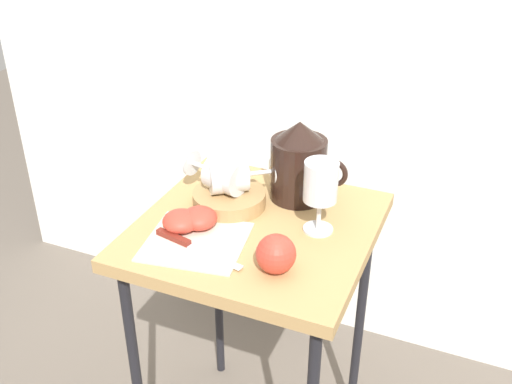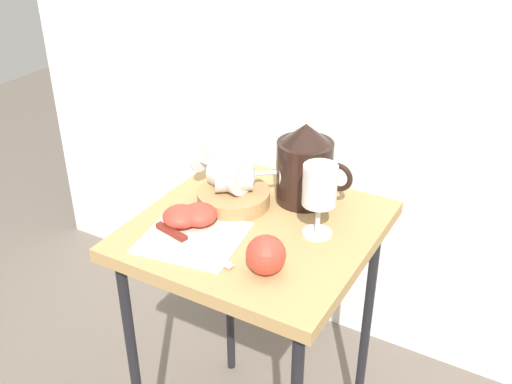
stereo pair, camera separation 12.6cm
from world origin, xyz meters
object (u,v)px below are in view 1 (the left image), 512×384
(apple_half_right, at_px, (199,218))
(knife, at_px, (186,243))
(apple_half_left, at_px, (181,221))
(table, at_px, (256,254))
(wine_glass_tipped_near, at_px, (224,175))
(wine_glass_upright, at_px, (321,186))
(wine_glass_tipped_far, at_px, (230,176))
(basket_tray, at_px, (229,199))
(pitcher, at_px, (299,168))
(apple_whole, at_px, (276,254))

(apple_half_right, height_order, knife, apple_half_right)
(apple_half_left, height_order, knife, apple_half_left)
(table, xyz_separation_m, apple_half_right, (-0.11, -0.06, 0.10))
(wine_glass_tipped_near, distance_m, apple_half_left, 0.15)
(apple_half_left, bearing_deg, wine_glass_upright, 23.87)
(wine_glass_tipped_far, xyz_separation_m, apple_half_left, (-0.05, -0.14, -0.05))
(wine_glass_tipped_far, height_order, knife, wine_glass_tipped_far)
(basket_tray, bearing_deg, apple_half_left, -109.41)
(basket_tray, relative_size, pitcher, 0.88)
(pitcher, xyz_separation_m, knife, (-0.14, -0.28, -0.07))
(apple_half_right, xyz_separation_m, knife, (0.01, -0.07, -0.02))
(wine_glass_tipped_near, bearing_deg, apple_whole, -43.92)
(pitcher, height_order, apple_whole, pitcher)
(wine_glass_tipped_near, height_order, knife, wine_glass_tipped_near)
(apple_half_right, bearing_deg, table, 30.16)
(wine_glass_upright, xyz_separation_m, apple_whole, (-0.03, -0.17, -0.07))
(knife, bearing_deg, wine_glass_tipped_near, 90.30)
(wine_glass_upright, bearing_deg, wine_glass_tipped_near, 174.09)
(table, relative_size, apple_half_left, 9.18)
(wine_glass_upright, height_order, apple_half_right, wine_glass_upright)
(basket_tray, distance_m, apple_half_right, 0.11)
(pitcher, height_order, apple_half_left, pitcher)
(table, height_order, apple_half_left, apple_half_left)
(apple_half_left, xyz_separation_m, knife, (0.04, -0.05, -0.02))
(basket_tray, xyz_separation_m, wine_glass_tipped_far, (0.00, 0.01, 0.06))
(pitcher, distance_m, wine_glass_upright, 0.15)
(basket_tray, distance_m, knife, 0.18)
(apple_whole, bearing_deg, apple_half_left, 167.90)
(basket_tray, height_order, pitcher, pitcher)
(pitcher, distance_m, knife, 0.32)
(wine_glass_tipped_near, distance_m, apple_whole, 0.28)
(pitcher, distance_m, wine_glass_tipped_far, 0.16)
(table, relative_size, basket_tray, 4.31)
(pitcher, relative_size, wine_glass_tipped_near, 1.20)
(table, height_order, knife, knife)
(apple_half_left, bearing_deg, wine_glass_tipped_far, 71.26)
(pitcher, bearing_deg, apple_half_left, -127.24)
(basket_tray, xyz_separation_m, apple_whole, (0.19, -0.19, 0.02))
(apple_half_left, bearing_deg, apple_half_right, 40.95)
(wine_glass_tipped_near, bearing_deg, pitcher, 33.12)
(table, height_order, wine_glass_upright, wine_glass_upright)
(wine_glass_upright, distance_m, wine_glass_tipped_far, 0.22)
(wine_glass_tipped_far, bearing_deg, knife, -93.65)
(wine_glass_tipped_near, distance_m, knife, 0.20)
(wine_glass_tipped_far, height_order, apple_half_right, wine_glass_tipped_far)
(wine_glass_upright, height_order, wine_glass_tipped_far, wine_glass_upright)
(basket_tray, relative_size, apple_half_left, 2.13)
(table, bearing_deg, pitcher, 73.71)
(apple_half_left, relative_size, apple_half_right, 1.00)
(wine_glass_tipped_far, height_order, apple_whole, wine_glass_tipped_far)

